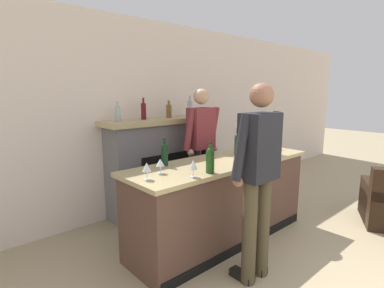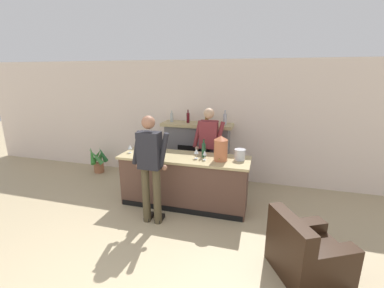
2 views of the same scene
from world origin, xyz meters
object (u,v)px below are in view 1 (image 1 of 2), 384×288
Objects in this scene: wine_bottle_chardonnay_pale at (165,153)px; wine_glass_mid_counter at (240,147)px; copper_dispenser at (261,136)px; wine_glass_near_bucket at (251,147)px; ice_bucket_steel at (267,141)px; wine_glass_back_row at (193,165)px; wine_bottle_merlot_tall at (210,159)px; person_bartender at (201,147)px; wine_glass_by_dispenser at (147,168)px; wine_glass_front_right at (160,163)px; person_customer at (258,175)px; wine_bottle_riesling_slim at (237,143)px; fireplace_stone at (157,165)px.

wine_bottle_chardonnay_pale reaches higher than wine_glass_mid_counter.
copper_dispenser is 0.30m from wine_glass_near_bucket.
wine_glass_back_row is at bearing -168.02° from ice_bucket_steel.
person_bartender is at bearing 50.34° from wine_bottle_merlot_tall.
ice_bucket_steel is 2.08m from wine_glass_by_dispenser.
wine_glass_front_right is at bearing 175.84° from wine_glass_mid_counter.
person_customer is 5.41× the size of wine_bottle_riesling_slim.
wine_glass_back_row is at bearing 129.09° from person_customer.
wine_glass_near_bucket is at bearing -164.16° from ice_bucket_steel.
wine_bottle_merlot_tall is 0.76m from wine_glass_mid_counter.
wine_glass_front_right is at bearing -134.66° from wine_bottle_chardonnay_pale.
wine_glass_near_bucket reaches higher than wine_glass_back_row.
wine_glass_by_dispenser is 0.88× the size of wine_glass_mid_counter.
fireplace_stone is 1.67m from wine_glass_back_row.
wine_glass_front_right is 1.27m from wine_glass_near_bucket.
wine_glass_front_right is at bearing 177.56° from copper_dispenser.
wine_bottle_riesling_slim is 2.30× the size of wine_glass_front_right.
wine_bottle_riesling_slim is 1.01m from wine_bottle_chardonnay_pale.
wine_glass_near_bucket is at bearing -10.73° from wine_glass_mid_counter.
wine_glass_back_row is at bearing -97.16° from wine_bottle_chardonnay_pale.
wine_bottle_chardonnay_pale is at bearing 82.84° from wine_glass_back_row.
person_bartender is at bearing 97.26° from wine_glass_near_bucket.
wine_bottle_riesling_slim is at bearing 5.54° from wine_glass_by_dispenser.
copper_dispenser is 0.37m from ice_bucket_steel.
copper_dispenser is 2.64× the size of wine_glass_back_row.
wine_bottle_riesling_slim reaches higher than wine_glass_mid_counter.
wine_bottle_chardonnay_pale reaches higher than wine_glass_near_bucket.
person_bartender is at bearing 65.38° from person_customer.
person_bartender is at bearing 43.34° from wine_glass_back_row.
wine_glass_front_right is at bearing 174.98° from wine_glass_near_bucket.
wine_bottle_merlot_tall reaches higher than wine_glass_mid_counter.
fireplace_stone is at bearing 74.23° from wine_bottle_merlot_tall.
wine_glass_front_right is (-1.54, 0.07, -0.12)m from copper_dispenser.
person_bartender is 9.98× the size of wine_glass_mid_counter.
wine_glass_near_bucket is (0.75, 0.65, 0.07)m from person_customer.
wine_glass_mid_counter is (0.73, 0.22, -0.01)m from wine_bottle_merlot_tall.
ice_bucket_steel is 0.66× the size of wine_bottle_chardonnay_pale.
wine_glass_near_bucket is (-0.28, -0.05, -0.10)m from copper_dispenser.
wine_glass_near_bucket is at bearing 9.87° from wine_glass_back_row.
wine_bottle_chardonnay_pale is at bearing 106.58° from wine_bottle_merlot_tall.
wine_glass_by_dispenser is at bearing -176.01° from ice_bucket_steel.
wine_bottle_merlot_tall is (-1.49, -0.36, 0.04)m from ice_bucket_steel.
copper_dispenser is 2.57× the size of wine_glass_near_bucket.
wine_bottle_merlot_tall is (0.16, -0.53, 0.00)m from wine_bottle_chardonnay_pale.
wine_bottle_chardonnay_pale is (-0.95, -0.43, 0.11)m from person_bartender.
wine_bottle_chardonnay_pale is 1.67× the size of wine_glass_mid_counter.
wine_glass_near_bucket is 0.17m from wine_glass_mid_counter.
ice_bucket_steel is at bearing 15.84° from wine_glass_near_bucket.
wine_glass_mid_counter is at bearing 0.28° from wine_glass_by_dispenser.
person_customer is at bearing -138.99° from wine_glass_near_bucket.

